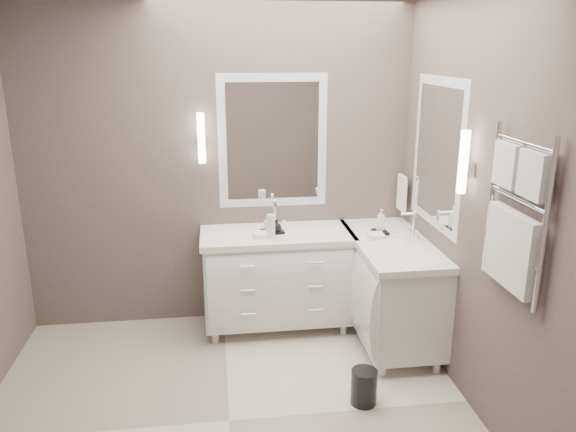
{
  "coord_description": "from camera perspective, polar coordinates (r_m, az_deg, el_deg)",
  "views": [
    {
      "loc": [
        -0.03,
        -3.09,
        2.29
      ],
      "look_at": [
        0.47,
        0.7,
        1.14
      ],
      "focal_mm": 35.0,
      "sensor_mm": 36.0,
      "label": 1
    }
  ],
  "objects": [
    {
      "name": "floor",
      "position": [
        3.85,
        -5.98,
        -20.03
      ],
      "size": [
        3.2,
        3.0,
        0.01
      ],
      "primitive_type": "cube",
      "color": "silver",
      "rests_on": "ground"
    },
    {
      "name": "wall_back",
      "position": [
        4.69,
        -7.06,
        5.02
      ],
      "size": [
        3.2,
        0.01,
        2.7
      ],
      "primitive_type": "cube",
      "color": "#554944",
      "rests_on": "floor"
    },
    {
      "name": "wall_front",
      "position": [
        1.84,
        -5.75,
        -14.11
      ],
      "size": [
        3.2,
        0.01,
        2.7
      ],
      "primitive_type": "cube",
      "color": "#554944",
      "rests_on": "floor"
    },
    {
      "name": "wall_right",
      "position": [
        3.62,
        19.63,
        0.65
      ],
      "size": [
        0.01,
        3.0,
        2.7
      ],
      "primitive_type": "cube",
      "color": "#554944",
      "rests_on": "floor"
    },
    {
      "name": "vanity_back",
      "position": [
        4.7,
        -1.12,
        -5.88
      ],
      "size": [
        1.24,
        0.59,
        0.97
      ],
      "color": "white",
      "rests_on": "floor"
    },
    {
      "name": "vanity_right",
      "position": [
        4.58,
        10.38,
        -6.78
      ],
      "size": [
        0.59,
        1.24,
        0.97
      ],
      "color": "white",
      "rests_on": "floor"
    },
    {
      "name": "mirror_back",
      "position": [
        4.66,
        -1.56,
        7.57
      ],
      "size": [
        0.9,
        0.02,
        1.1
      ],
      "color": "white",
      "rests_on": "wall_back"
    },
    {
      "name": "mirror_right",
      "position": [
        4.27,
        14.91,
        6.18
      ],
      "size": [
        0.02,
        0.9,
        1.1
      ],
      "color": "white",
      "rests_on": "wall_right"
    },
    {
      "name": "sconce_back",
      "position": [
        4.57,
        -8.8,
        7.73
      ],
      "size": [
        0.06,
        0.06,
        0.4
      ],
      "color": "white",
      "rests_on": "wall_back"
    },
    {
      "name": "sconce_right",
      "position": [
        3.72,
        17.38,
        5.14
      ],
      "size": [
        0.06,
        0.06,
        0.4
      ],
      "color": "white",
      "rests_on": "wall_right"
    },
    {
      "name": "towel_bar_corner",
      "position": [
        4.86,
        11.5,
        2.39
      ],
      "size": [
        0.03,
        0.22,
        0.3
      ],
      "color": "white",
      "rests_on": "wall_right"
    },
    {
      "name": "towel_ladder",
      "position": [
        3.24,
        21.97,
        -0.61
      ],
      "size": [
        0.06,
        0.58,
        0.9
      ],
      "color": "white",
      "rests_on": "wall_right"
    },
    {
      "name": "waste_bin",
      "position": [
        3.94,
        7.71,
        -16.82
      ],
      "size": [
        0.2,
        0.2,
        0.24
      ],
      "primitive_type": "cylinder",
      "rotation": [
        0.0,
        0.0,
        0.19
      ],
      "color": "black",
      "rests_on": "floor"
    },
    {
      "name": "amenity_tray_back",
      "position": [
        4.54,
        -1.59,
        -1.61
      ],
      "size": [
        0.19,
        0.15,
        0.03
      ],
      "primitive_type": "cube",
      "rotation": [
        0.0,
        0.0,
        0.13
      ],
      "color": "black",
      "rests_on": "vanity_back"
    },
    {
      "name": "amenity_tray_right",
      "position": [
        4.6,
        9.34,
        -1.61
      ],
      "size": [
        0.12,
        0.15,
        0.02
      ],
      "primitive_type": "cube",
      "rotation": [
        0.0,
        0.0,
        0.06
      ],
      "color": "black",
      "rests_on": "vanity_right"
    },
    {
      "name": "water_bottle",
      "position": [
        4.4,
        -1.75,
        -1.06
      ],
      "size": [
        0.09,
        0.09,
        0.19
      ],
      "primitive_type": "cylinder",
      "rotation": [
        0.0,
        0.0,
        0.41
      ],
      "color": "silver",
      "rests_on": "vanity_back"
    },
    {
      "name": "soap_bottle_a",
      "position": [
        4.53,
        -2.0,
        -0.68
      ],
      "size": [
        0.07,
        0.07,
        0.12
      ],
      "primitive_type": "imported",
      "rotation": [
        0.0,
        0.0,
        0.36
      ],
      "color": "white",
      "rests_on": "amenity_tray_back"
    },
    {
      "name": "soap_bottle_b",
      "position": [
        4.5,
        -1.17,
        -0.95
      ],
      "size": [
        0.09,
        0.09,
        0.1
      ],
      "primitive_type": "imported",
      "rotation": [
        0.0,
        0.0,
        -0.2
      ],
      "color": "black",
      "rests_on": "amenity_tray_back"
    },
    {
      "name": "soap_bottle_c",
      "position": [
        4.57,
        9.4,
        -0.4
      ],
      "size": [
        0.08,
        0.09,
        0.18
      ],
      "primitive_type": "imported",
      "rotation": [
        0.0,
        0.0,
        0.24
      ],
      "color": "white",
      "rests_on": "amenity_tray_right"
    }
  ]
}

